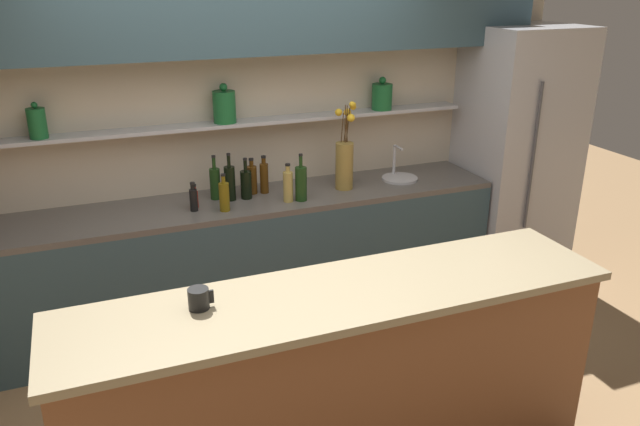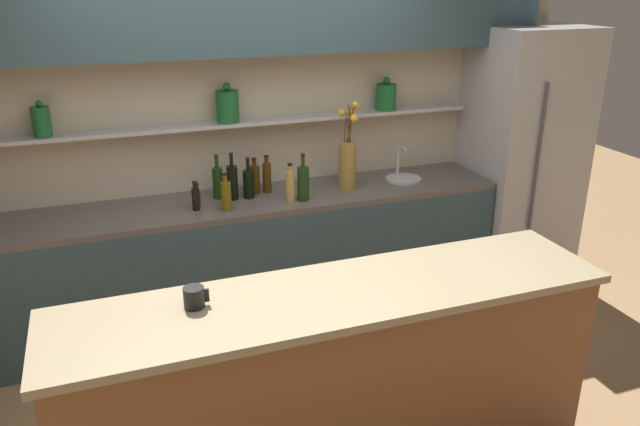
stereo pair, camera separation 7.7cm
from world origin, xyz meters
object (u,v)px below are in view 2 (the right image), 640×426
object	(u,v)px
bottle_sauce_5	(197,197)
bottle_sauce_6	(196,198)
bottle_wine_4	(303,183)
coffee_mug	(194,297)
refrigerator	(521,157)
bottle_oil_8	(226,195)
bottle_spirit_7	(290,186)
flower_vase	(348,160)
bottle_wine_0	(248,183)
bottle_spirit_9	(255,179)
bottle_wine_1	(218,182)
bottle_wine_3	(232,182)
bottle_spirit_2	(267,177)
sink_fixture	(403,177)

from	to	relation	value
bottle_sauce_5	bottle_sauce_6	xyz separation A→B (m)	(-0.02, -0.06, 0.02)
bottle_wine_4	coffee_mug	world-z (taller)	bottle_wine_4
refrigerator	bottle_oil_8	xyz separation A→B (m)	(-2.40, -0.12, 0.01)
bottle_sauce_6	bottle_spirit_7	distance (m)	0.64
bottle_oil_8	bottle_spirit_7	bearing A→B (deg)	1.98
flower_vase	bottle_sauce_5	size ratio (longest dim) A/B	3.93
refrigerator	flower_vase	bearing A→B (deg)	179.44
bottle_wine_0	bottle_spirit_9	size ratio (longest dim) A/B	1.12
bottle_wine_1	bottle_wine_3	world-z (taller)	bottle_wine_3
bottle_spirit_2	bottle_wine_4	size ratio (longest dim) A/B	0.82
bottle_spirit_2	bottle_spirit_9	xyz separation A→B (m)	(-0.08, 0.02, -0.01)
refrigerator	bottle_spirit_2	bearing A→B (deg)	176.38
bottle_oil_8	bottle_spirit_9	distance (m)	0.37
bottle_spirit_2	bottle_spirit_7	size ratio (longest dim) A/B	1.01
bottle_wine_0	bottle_spirit_7	bearing A→B (deg)	-33.72
bottle_wine_0	bottle_wine_3	size ratio (longest dim) A/B	0.87
sink_fixture	bottle_spirit_7	world-z (taller)	bottle_spirit_7
bottle_wine_1	refrigerator	bearing A→B (deg)	-3.16
bottle_sauce_5	bottle_spirit_9	size ratio (longest dim) A/B	0.63
bottle_sauce_5	bottle_spirit_7	world-z (taller)	bottle_spirit_7
refrigerator	bottle_sauce_5	size ratio (longest dim) A/B	12.46
bottle_sauce_6	bottle_spirit_9	world-z (taller)	bottle_spirit_9
bottle_wine_3	bottle_spirit_7	world-z (taller)	bottle_wine_3
bottle_oil_8	refrigerator	bearing A→B (deg)	2.81
bottle_wine_3	bottle_wine_4	bearing A→B (deg)	-22.33
bottle_spirit_7	flower_vase	bearing A→B (deg)	14.00
bottle_wine_4	bottle_spirit_9	xyz separation A→B (m)	(-0.27, 0.26, -0.02)
sink_fixture	bottle_sauce_5	size ratio (longest dim) A/B	1.66
flower_vase	bottle_wine_0	size ratio (longest dim) A/B	2.21
bottle_wine_0	coffee_mug	size ratio (longest dim) A/B	2.58
bottle_wine_0	bottle_oil_8	bearing A→B (deg)	-136.40
bottle_wine_0	coffee_mug	world-z (taller)	bottle_wine_0
refrigerator	bottle_spirit_9	xyz separation A→B (m)	(-2.14, 0.15, 0.02)
bottle_wine_1	coffee_mug	size ratio (longest dim) A/B	2.77
bottle_sauce_6	refrigerator	bearing A→B (deg)	1.01
bottle_wine_0	bottle_sauce_5	xyz separation A→B (m)	(-0.36, -0.05, -0.04)
flower_vase	bottle_wine_3	xyz separation A→B (m)	(-0.83, 0.06, -0.09)
sink_fixture	bottle_wine_3	distance (m)	1.30
bottle_sauce_5	bottle_sauce_6	bearing A→B (deg)	-106.20
bottle_spirit_9	coffee_mug	bearing A→B (deg)	-112.93
flower_vase	bottle_spirit_9	xyz separation A→B (m)	(-0.65, 0.14, -0.11)
refrigerator	bottle_wine_1	xyz separation A→B (m)	(-2.41, 0.13, 0.03)
bottle_spirit_2	bottle_wine_4	xyz separation A→B (m)	(0.19, -0.24, 0.01)
sink_fixture	coffee_mug	world-z (taller)	sink_fixture
bottle_spirit_9	bottle_sauce_5	bearing A→B (deg)	-162.64
bottle_wine_0	bottle_spirit_7	world-z (taller)	bottle_wine_0
refrigerator	bottle_sauce_5	distance (m)	2.57
bottle_spirit_9	bottle_oil_8	bearing A→B (deg)	-134.41
bottle_spirit_9	coffee_mug	xyz separation A→B (m)	(-0.70, -1.65, 0.04)
bottle_wine_0	bottle_wine_3	xyz separation A→B (m)	(-0.11, 0.01, 0.02)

